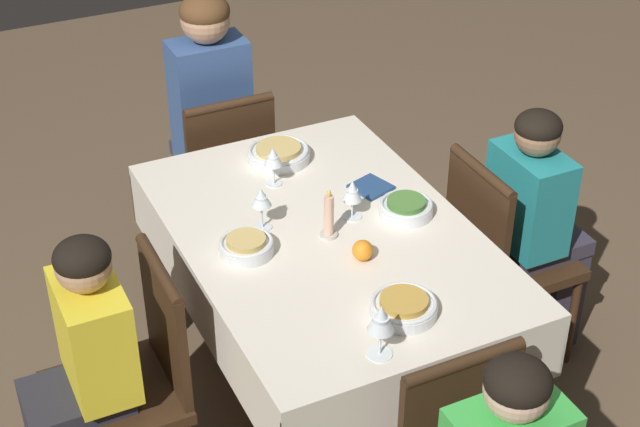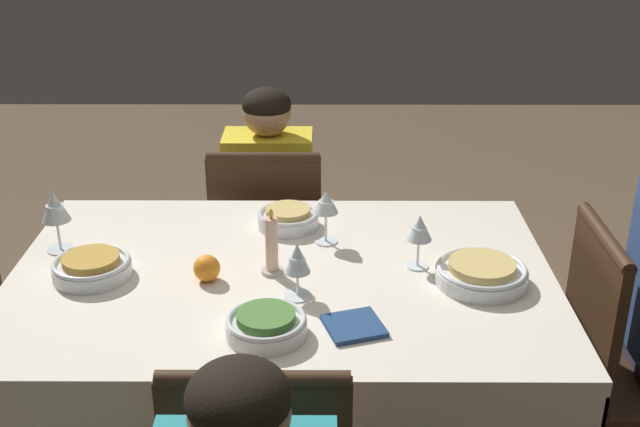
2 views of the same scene
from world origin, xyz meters
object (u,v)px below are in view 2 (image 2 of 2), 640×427
object	(u,v)px
wine_glass_west	(419,230)
bowl_east	(92,266)
person_child_yellow	(271,208)
bowl_south	(288,218)
napkin_red_folded	(354,326)
wine_glass_north	(297,260)
bowl_north	(266,324)
orange_fruit	(207,268)
wine_glass_east	(55,208)
dining_table	(282,305)
wine_glass_south	(326,204)
candle_centerpiece	(272,248)
chair_west	(628,361)
chair_south	(268,247)
bowl_west	(481,273)

from	to	relation	value
wine_glass_west	bowl_east	distance (m)	0.82
person_child_yellow	bowl_south	xyz separation A→B (m)	(-0.09, 0.58, 0.23)
person_child_yellow	napkin_red_folded	size ratio (longest dim) A/B	6.64
napkin_red_folded	wine_glass_west	bearing A→B (deg)	-120.55
wine_glass_north	bowl_east	bearing A→B (deg)	-10.64
bowl_north	orange_fruit	size ratio (longest dim) A/B	2.69
person_child_yellow	wine_glass_east	bearing A→B (deg)	55.01
dining_table	wine_glass_west	world-z (taller)	wine_glass_west
wine_glass_south	candle_centerpiece	bearing A→B (deg)	51.67
chair_west	chair_south	xyz separation A→B (m)	(1.00, -0.67, 0.00)
chair_south	wine_glass_south	world-z (taller)	wine_glass_south
person_child_yellow	bowl_west	size ratio (longest dim) A/B	4.49
bowl_west	bowl_north	world-z (taller)	same
wine_glass_west	bowl_north	bearing A→B (deg)	41.31
wine_glass_south	napkin_red_folded	distance (m)	0.45
chair_south	bowl_west	size ratio (longest dim) A/B	3.83
dining_table	bowl_north	size ratio (longest dim) A/B	7.64
chair_west	candle_centerpiece	distance (m)	1.00
person_child_yellow	napkin_red_folded	world-z (taller)	person_child_yellow
bowl_south	orange_fruit	bearing A→B (deg)	59.07
chair_south	candle_centerpiece	world-z (taller)	candle_centerpiece
chair_south	candle_centerpiece	bearing A→B (deg)	95.06
wine_glass_north	bowl_east	world-z (taller)	wine_glass_north
wine_glass_west	bowl_south	xyz separation A→B (m)	(0.34, -0.24, -0.08)
bowl_north	wine_glass_south	size ratio (longest dim) A/B	1.19
bowl_west	wine_glass_east	distance (m)	1.10
wine_glass_west	orange_fruit	xyz separation A→B (m)	(0.52, 0.07, -0.07)
chair_west	candle_centerpiece	xyz separation A→B (m)	(0.94, 0.01, 0.34)
chair_west	bowl_west	xyz separation A→B (m)	(0.43, 0.07, 0.30)
dining_table	chair_south	distance (m)	0.72
wine_glass_west	candle_centerpiece	size ratio (longest dim) A/B	0.82
wine_glass_south	bowl_east	size ratio (longest dim) A/B	0.77
candle_centerpiece	napkin_red_folded	xyz separation A→B (m)	(-0.20, 0.26, -0.06)
person_child_yellow	bowl_north	size ratio (longest dim) A/B	5.67
bowl_east	orange_fruit	xyz separation A→B (m)	(-0.29, 0.02, 0.01)
wine_glass_west	chair_west	bearing A→B (deg)	178.52
wine_glass_south	orange_fruit	size ratio (longest dim) A/B	2.27
chair_south	bowl_south	xyz separation A→B (m)	(-0.09, 0.42, 0.30)
chair_west	wine_glass_east	world-z (taller)	wine_glass_east
chair_west	bowl_south	xyz separation A→B (m)	(0.91, -0.25, 0.30)
dining_table	chair_west	world-z (taller)	chair_west
person_child_yellow	wine_glass_north	size ratio (longest dim) A/B	7.19
chair_south	bowl_east	world-z (taller)	chair_south
bowl_west	wine_glass_east	world-z (taller)	wine_glass_east
person_child_yellow	bowl_west	bearing A→B (deg)	122.58
bowl_south	wine_glass_south	xyz separation A→B (m)	(-0.11, 0.10, 0.08)
wine_glass_west	bowl_east	size ratio (longest dim) A/B	0.74
candle_centerpiece	orange_fruit	world-z (taller)	candle_centerpiece
bowl_west	wine_glass_north	xyz separation A→B (m)	(0.45, 0.07, 0.07)
chair_south	dining_table	bearing A→B (deg)	96.94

